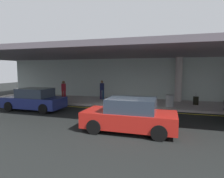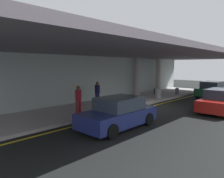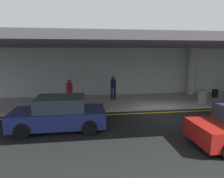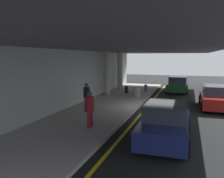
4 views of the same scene
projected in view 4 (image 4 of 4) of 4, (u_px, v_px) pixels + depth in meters
The scene contains 15 objects.
ground_plane at pixel (154, 109), 15.05m from camera, with size 60.00×60.00×0.00m, color black.
sidewalk at pixel (109, 105), 16.00m from camera, with size 26.00×4.20×0.15m, color #B1A9A7.
lane_stripe_yellow at pixel (145, 109), 15.22m from camera, with size 26.00×0.14×0.01m, color yellow.
support_column_far_left at pixel (107, 73), 19.98m from camera, with size 0.57×0.57×3.65m, color #B3A8A6.
support_column_left_mid at pixel (120, 71), 23.75m from camera, with size 0.57×0.57×3.65m, color #B3B0A3.
ceiling_overhang at pixel (116, 48), 15.32m from camera, with size 28.00×13.20×0.30m, color slate.
terminal_back_wall at pixel (78, 78), 16.45m from camera, with size 26.00×0.30×3.80m, color #ADBCB6.
car_navy at pixel (165, 123), 9.35m from camera, with size 4.10×1.92×1.50m.
car_red at pixel (216, 98), 15.30m from camera, with size 4.10×1.92×1.50m.
car_dark_green at pixel (178, 85), 22.49m from camera, with size 4.10×1.92×1.50m.
traveler_with_luggage at pixel (90, 107), 10.55m from camera, with size 0.38×0.38×1.68m.
person_waiting_for_ride at pixel (87, 95), 13.76m from camera, with size 0.38×0.38×1.68m.
suitcase_upright_primary at pixel (126, 90), 20.86m from camera, with size 0.36×0.22×0.90m.
suitcase_upright_secondary at pixel (146, 88), 22.00m from camera, with size 0.36×0.22×0.90m.
trash_bin_steel at pixel (137, 92), 18.67m from camera, with size 0.56×0.56×0.85m, color gray.
Camera 4 is at (-14.85, -2.02, 3.33)m, focal length 37.52 mm.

